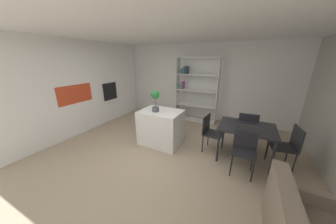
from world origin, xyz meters
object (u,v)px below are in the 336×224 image
(dining_table, at_px, (247,130))
(dining_chair_island_side, at_px, (210,130))
(potted_plant_on_island, at_px, (155,99))
(built_in_oven, at_px, (110,91))
(kitchen_island, at_px, (161,127))
(dining_chair_window_side, at_px, (289,144))
(dining_chair_near, at_px, (245,145))
(open_bookshelf, at_px, (193,90))
(dining_chair_far, at_px, (247,128))

(dining_table, distance_m, dining_chair_island_side, 0.79)
(potted_plant_on_island, bearing_deg, built_in_oven, 161.29)
(kitchen_island, relative_size, dining_chair_window_side, 1.15)
(kitchen_island, height_order, dining_chair_near, dining_chair_near)
(open_bookshelf, distance_m, dining_table, 2.58)
(kitchen_island, bearing_deg, dining_chair_far, 18.77)
(built_in_oven, height_order, kitchen_island, built_in_oven)
(dining_chair_far, relative_size, dining_chair_island_side, 1.08)
(potted_plant_on_island, xyz_separation_m, open_bookshelf, (0.28, 2.12, -0.12))
(built_in_oven, relative_size, dining_table, 0.52)
(potted_plant_on_island, bearing_deg, dining_chair_far, 20.20)
(open_bookshelf, height_order, dining_chair_island_side, open_bookshelf)
(kitchen_island, xyz_separation_m, open_bookshelf, (0.18, 2.03, 0.65))
(dining_table, relative_size, dining_chair_far, 1.18)
(dining_chair_near, xyz_separation_m, dining_chair_island_side, (-0.77, 0.48, -0.04))
(built_in_oven, xyz_separation_m, dining_chair_island_side, (3.62, -0.47, -0.54))
(open_bookshelf, height_order, dining_chair_far, open_bookshelf)
(dining_table, height_order, dining_chair_island_side, dining_chair_island_side)
(built_in_oven, relative_size, open_bookshelf, 0.26)
(dining_chair_far, bearing_deg, dining_chair_window_side, 144.30)
(open_bookshelf, xyz_separation_m, dining_chair_window_side, (2.57, -1.80, -0.55))
(dining_chair_window_side, height_order, dining_chair_near, dining_chair_near)
(built_in_oven, bearing_deg, dining_chair_near, -12.19)
(dining_chair_near, distance_m, dining_chair_island_side, 0.90)
(kitchen_island, relative_size, dining_chair_near, 1.09)
(kitchen_island, height_order, dining_chair_window_side, dining_chair_window_side)
(open_bookshelf, height_order, dining_table, open_bookshelf)
(kitchen_island, distance_m, dining_chair_island_side, 1.23)
(kitchen_island, relative_size, open_bookshelf, 0.47)
(dining_chair_far, bearing_deg, dining_table, 83.74)
(dining_chair_far, xyz_separation_m, dining_chair_island_side, (-0.78, -0.45, -0.03))
(dining_chair_far, height_order, dining_chair_near, dining_chair_near)
(dining_chair_far, bearing_deg, dining_chair_near, 84.27)
(dining_table, xyz_separation_m, dining_chair_near, (-0.00, -0.47, -0.13))
(open_bookshelf, relative_size, dining_chair_window_side, 2.42)
(dining_table, distance_m, dining_chair_near, 0.48)
(open_bookshelf, relative_size, dining_chair_island_side, 2.51)
(dining_chair_window_side, distance_m, dining_chair_island_side, 1.54)
(built_in_oven, height_order, dining_chair_island_side, built_in_oven)
(built_in_oven, distance_m, dining_chair_island_side, 3.69)
(dining_chair_island_side, bearing_deg, dining_chair_window_side, -83.44)
(dining_chair_near, bearing_deg, dining_table, 89.77)
(built_in_oven, relative_size, potted_plant_on_island, 1.10)
(dining_chair_near, bearing_deg, kitchen_island, 172.43)
(dining_chair_window_side, bearing_deg, potted_plant_on_island, -92.12)
(built_in_oven, bearing_deg, potted_plant_on_island, -18.71)
(dining_chair_island_side, bearing_deg, kitchen_island, 106.75)
(open_bookshelf, bearing_deg, dining_chair_island_side, -60.34)
(built_in_oven, height_order, potted_plant_on_island, potted_plant_on_island)
(built_in_oven, bearing_deg, dining_chair_island_side, -7.42)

